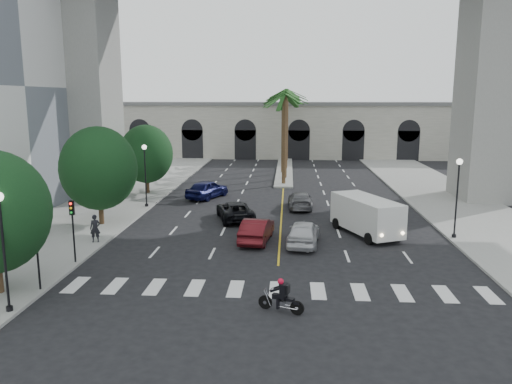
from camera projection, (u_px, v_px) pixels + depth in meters
The scene contains 27 objects.
ground at pixel (277, 279), 25.63m from camera, with size 140.00×140.00×0.00m, color black.
sidewalk_left at pixel (101, 209), 41.29m from camera, with size 8.00×100.00×0.15m, color gray.
sidewalk_right at pixel (472, 215), 39.36m from camera, with size 8.00×100.00×0.15m, color gray.
median at pixel (284, 171), 62.87m from camera, with size 2.00×24.00×0.20m, color gray.
pier_building at pixel (286, 129), 78.76m from camera, with size 71.00×10.50×8.50m.
palm_a at pixel (284, 98), 51.39m from camera, with size 3.20×3.20×10.30m.
palm_b at pixel (286, 96), 55.25m from camera, with size 3.20×3.20×10.60m.
palm_c at pixel (283, 100), 59.28m from camera, with size 3.20×3.20×10.10m.
palm_d at pixel (287, 94), 63.04m from camera, with size 3.20×3.20×10.90m.
palm_e at pixel (285, 97), 67.06m from camera, with size 3.20×3.20×10.40m.
palm_f at pixel (287, 95), 70.91m from camera, with size 3.20×3.20×10.70m.
street_tree_mid at pixel (99, 168), 35.49m from camera, with size 5.44×5.44×7.21m.
street_tree_far at pixel (146, 154), 47.31m from camera, with size 5.04×5.04×6.68m.
lamp_post_left_near at pixel (3, 242), 20.86m from camera, with size 0.40×0.40×5.35m.
lamp_post_left_far at pixel (145, 170), 41.45m from camera, with size 0.40×0.40×5.35m.
lamp_post_right at pixel (457, 191), 32.14m from camera, with size 0.40×0.40×5.35m.
traffic_signal_near at pixel (36, 241), 23.44m from camera, with size 0.25×0.18×3.65m.
traffic_signal_far at pixel (73, 221), 27.36m from camera, with size 0.25×0.18×3.65m.
motorcycle_rider at pixel (282, 297), 21.54m from camera, with size 2.01×0.89×1.52m.
car_a at pixel (303, 233), 31.45m from camera, with size 1.86×4.63×1.58m, color silver.
car_b at pixel (257, 230), 32.21m from camera, with size 1.62×4.64×1.53m, color #4C0F14.
car_c at pixel (235, 211), 37.89m from camera, with size 2.38×5.16×1.43m, color black.
car_d at pixel (300, 200), 41.86m from camera, with size 1.94×4.77×1.39m, color slate.
car_e at pixel (207, 189), 46.05m from camera, with size 2.01×5.01×1.71m, color #0D103E.
cargo_van at pixel (367, 215), 33.57m from camera, with size 4.42×6.33×2.53m.
pedestrian_a at pixel (95, 228), 31.51m from camera, with size 0.64×0.42×1.76m, color black.
pedestrian_b at pixel (41, 222), 33.22m from camera, with size 0.84×0.66×1.73m, color black.
Camera 1 is at (0.50, -24.37, 9.17)m, focal length 35.00 mm.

